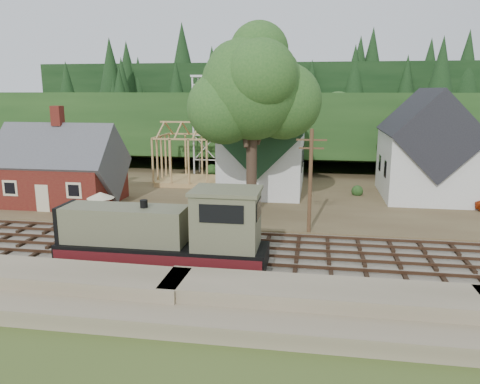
# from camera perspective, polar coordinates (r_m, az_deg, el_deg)

# --- Properties ---
(ground) EXTENTS (140.00, 140.00, 0.00)m
(ground) POSITION_cam_1_polar(r_m,az_deg,el_deg) (31.59, -4.74, -7.54)
(ground) COLOR #384C1E
(ground) RESTS_ON ground
(embankment) EXTENTS (64.00, 5.00, 1.60)m
(embankment) POSITION_cam_1_polar(r_m,az_deg,el_deg) (24.10, -9.71, -14.29)
(embankment) COLOR #7F7259
(embankment) RESTS_ON ground
(railroad_bed) EXTENTS (64.00, 11.00, 0.16)m
(railroad_bed) POSITION_cam_1_polar(r_m,az_deg,el_deg) (31.56, -4.74, -7.41)
(railroad_bed) COLOR #726B5B
(railroad_bed) RESTS_ON ground
(village_flat) EXTENTS (64.00, 26.00, 0.30)m
(village_flat) POSITION_cam_1_polar(r_m,az_deg,el_deg) (48.54, 0.33, -0.21)
(village_flat) COLOR brown
(village_flat) RESTS_ON ground
(hillside) EXTENTS (70.00, 28.96, 12.74)m
(hillside) POSITION_cam_1_polar(r_m,az_deg,el_deg) (71.98, 3.27, 3.79)
(hillside) COLOR #1E3F19
(hillside) RESTS_ON ground
(ridge) EXTENTS (80.00, 20.00, 12.00)m
(ridge) POSITION_cam_1_polar(r_m,az_deg,el_deg) (87.77, 4.36, 5.33)
(ridge) COLOR black
(ridge) RESTS_ON ground
(depot) EXTENTS (10.80, 7.41, 9.00)m
(depot) POSITION_cam_1_polar(r_m,az_deg,el_deg) (46.71, -20.87, 2.30)
(depot) COLOR #591414
(depot) RESTS_ON village_flat
(church) EXTENTS (8.40, 15.17, 13.00)m
(church) POSITION_cam_1_polar(r_m,az_deg,el_deg) (49.08, 2.96, 5.87)
(church) COLOR silver
(church) RESTS_ON village_flat
(farmhouse) EXTENTS (8.40, 10.80, 10.60)m
(farmhouse) POSITION_cam_1_polar(r_m,az_deg,el_deg) (49.35, 21.73, 4.67)
(farmhouse) COLOR silver
(farmhouse) RESTS_ON village_flat
(timber_frame) EXTENTS (8.20, 6.20, 6.99)m
(timber_frame) POSITION_cam_1_polar(r_m,az_deg,el_deg) (53.04, -5.43, 4.23)
(timber_frame) COLOR tan
(timber_frame) RESTS_ON village_flat
(lattice_tower) EXTENTS (3.20, 3.20, 12.12)m
(lattice_tower) POSITION_cam_1_polar(r_m,az_deg,el_deg) (58.33, -4.07, 11.67)
(lattice_tower) COLOR silver
(lattice_tower) RESTS_ON village_flat
(big_tree) EXTENTS (10.90, 8.40, 14.70)m
(big_tree) POSITION_cam_1_polar(r_m,az_deg,el_deg) (39.22, 1.73, 11.62)
(big_tree) COLOR #38281E
(big_tree) RESTS_ON village_flat
(telegraph_pole_near) EXTENTS (2.20, 0.28, 8.00)m
(telegraph_pole_near) POSITION_cam_1_polar(r_m,az_deg,el_deg) (34.62, 8.56, 1.43)
(telegraph_pole_near) COLOR #4C331E
(telegraph_pole_near) RESTS_ON ground
(locomotive) EXTENTS (12.52, 3.13, 4.99)m
(locomotive) POSITION_cam_1_polar(r_m,az_deg,el_deg) (28.47, -8.59, -5.23)
(locomotive) COLOR black
(locomotive) RESTS_ON railroad_bed
(car_blue) EXTENTS (1.50, 3.45, 1.16)m
(car_blue) POSITION_cam_1_polar(r_m,az_deg,el_deg) (42.29, -4.32, -1.14)
(car_blue) COLOR #5687B8
(car_blue) RESTS_ON village_flat
(car_green) EXTENTS (3.43, 1.82, 1.07)m
(car_green) POSITION_cam_1_polar(r_m,az_deg,el_deg) (51.03, -26.04, -0.08)
(car_green) COLOR #85B37B
(car_green) RESTS_ON village_flat
(patio_set) EXTENTS (2.16, 2.16, 2.41)m
(patio_set) POSITION_cam_1_polar(r_m,az_deg,el_deg) (39.15, -16.64, -0.52)
(patio_set) COLOR silver
(patio_set) RESTS_ON village_flat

